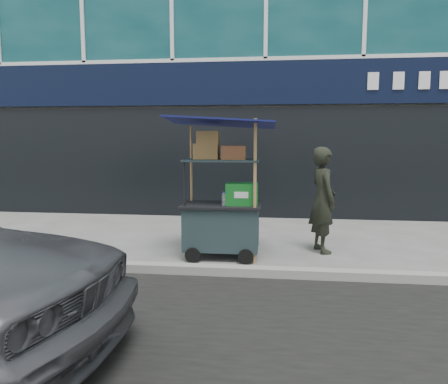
# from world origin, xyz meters

# --- Properties ---
(ground) EXTENTS (80.00, 80.00, 0.00)m
(ground) POSITION_xyz_m (0.00, 0.00, 0.00)
(ground) COLOR slate
(ground) RESTS_ON ground
(curb) EXTENTS (80.00, 0.18, 0.12)m
(curb) POSITION_xyz_m (0.00, -0.20, 0.06)
(curb) COLOR gray
(curb) RESTS_ON ground
(vendor_cart) EXTENTS (1.55, 1.10, 2.07)m
(vendor_cart) POSITION_xyz_m (-0.50, 0.64, 0.72)
(vendor_cart) COLOR black
(vendor_cart) RESTS_ON ground
(vendor_man) EXTENTS (0.55, 0.68, 1.62)m
(vendor_man) POSITION_xyz_m (0.98, 1.15, 0.81)
(vendor_man) COLOR black
(vendor_man) RESTS_ON ground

